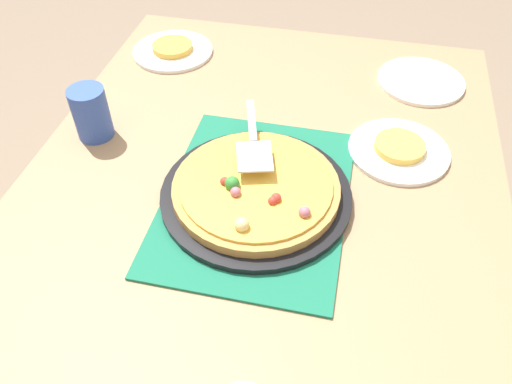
{
  "coord_description": "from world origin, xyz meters",
  "views": [
    {
      "loc": [
        0.69,
        0.15,
        1.49
      ],
      "look_at": [
        0.0,
        0.0,
        0.77
      ],
      "focal_mm": 35.84,
      "sensor_mm": 36.0,
      "label": 1
    }
  ],
  "objects_px": {
    "pizza_pan": "(256,194)",
    "served_slice_left": "(400,146)",
    "pizza": "(256,188)",
    "plate_far_right": "(173,51)",
    "pizza_server": "(253,141)",
    "plate_near_left": "(399,151)",
    "served_slice_right": "(172,47)",
    "cup_far": "(91,113)",
    "plate_side": "(421,81)"
  },
  "relations": [
    {
      "from": "pizza",
      "to": "pizza_server",
      "type": "xyz_separation_m",
      "value": [
        -0.1,
        -0.03,
        0.04
      ]
    },
    {
      "from": "plate_far_right",
      "to": "pizza_pan",
      "type": "bearing_deg",
      "value": 34.65
    },
    {
      "from": "pizza_server",
      "to": "served_slice_left",
      "type": "bearing_deg",
      "value": 110.34
    },
    {
      "from": "served_slice_right",
      "to": "cup_far",
      "type": "bearing_deg",
      "value": -7.95
    },
    {
      "from": "plate_near_left",
      "to": "plate_far_right",
      "type": "relative_size",
      "value": 1.0
    },
    {
      "from": "pizza_pan",
      "to": "served_slice_left",
      "type": "height_order",
      "value": "served_slice_left"
    },
    {
      "from": "plate_far_right",
      "to": "pizza_server",
      "type": "distance_m",
      "value": 0.52
    },
    {
      "from": "plate_near_left",
      "to": "served_slice_right",
      "type": "bearing_deg",
      "value": -115.42
    },
    {
      "from": "served_slice_left",
      "to": "cup_far",
      "type": "height_order",
      "value": "cup_far"
    },
    {
      "from": "plate_near_left",
      "to": "served_slice_right",
      "type": "height_order",
      "value": "served_slice_right"
    },
    {
      "from": "plate_far_right",
      "to": "plate_side",
      "type": "height_order",
      "value": "same"
    },
    {
      "from": "plate_near_left",
      "to": "served_slice_left",
      "type": "distance_m",
      "value": 0.01
    },
    {
      "from": "cup_far",
      "to": "pizza_pan",
      "type": "bearing_deg",
      "value": 73.02
    },
    {
      "from": "served_slice_left",
      "to": "served_slice_right",
      "type": "xyz_separation_m",
      "value": [
        -0.3,
        -0.62,
        0.0
      ]
    },
    {
      "from": "pizza_pan",
      "to": "served_slice_right",
      "type": "distance_m",
      "value": 0.61
    },
    {
      "from": "plate_far_right",
      "to": "cup_far",
      "type": "xyz_separation_m",
      "value": [
        0.38,
        -0.05,
        0.06
      ]
    },
    {
      "from": "pizza_pan",
      "to": "served_slice_right",
      "type": "xyz_separation_m",
      "value": [
        -0.5,
        -0.35,
        0.01
      ]
    },
    {
      "from": "pizza",
      "to": "pizza_server",
      "type": "distance_m",
      "value": 0.11
    },
    {
      "from": "pizza",
      "to": "served_slice_right",
      "type": "bearing_deg",
      "value": -145.42
    },
    {
      "from": "pizza_pan",
      "to": "plate_far_right",
      "type": "height_order",
      "value": "pizza_pan"
    },
    {
      "from": "served_slice_left",
      "to": "plate_far_right",
      "type": "bearing_deg",
      "value": -115.42
    },
    {
      "from": "plate_far_right",
      "to": "cup_far",
      "type": "height_order",
      "value": "cup_far"
    },
    {
      "from": "pizza_pan",
      "to": "pizza",
      "type": "bearing_deg",
      "value": -11.62
    },
    {
      "from": "plate_far_right",
      "to": "served_slice_left",
      "type": "distance_m",
      "value": 0.69
    },
    {
      "from": "plate_side",
      "to": "served_slice_left",
      "type": "distance_m",
      "value": 0.3
    },
    {
      "from": "cup_far",
      "to": "pizza_server",
      "type": "distance_m",
      "value": 0.37
    },
    {
      "from": "plate_far_right",
      "to": "pizza_server",
      "type": "height_order",
      "value": "pizza_server"
    },
    {
      "from": "plate_far_right",
      "to": "plate_side",
      "type": "relative_size",
      "value": 1.0
    },
    {
      "from": "pizza",
      "to": "cup_far",
      "type": "distance_m",
      "value": 0.42
    },
    {
      "from": "cup_far",
      "to": "plate_far_right",
      "type": "bearing_deg",
      "value": 172.05
    },
    {
      "from": "pizza_pan",
      "to": "cup_far",
      "type": "xyz_separation_m",
      "value": [
        -0.12,
        -0.4,
        0.05
      ]
    },
    {
      "from": "pizza_pan",
      "to": "served_slice_left",
      "type": "distance_m",
      "value": 0.34
    },
    {
      "from": "pizza_pan",
      "to": "pizza",
      "type": "height_order",
      "value": "pizza"
    },
    {
      "from": "served_slice_right",
      "to": "pizza_pan",
      "type": "bearing_deg",
      "value": 34.65
    },
    {
      "from": "pizza_pan",
      "to": "served_slice_left",
      "type": "relative_size",
      "value": 3.45
    },
    {
      "from": "plate_far_right",
      "to": "served_slice_left",
      "type": "bearing_deg",
      "value": 64.58
    },
    {
      "from": "plate_far_right",
      "to": "served_slice_right",
      "type": "height_order",
      "value": "served_slice_right"
    },
    {
      "from": "pizza",
      "to": "plate_far_right",
      "type": "height_order",
      "value": "pizza"
    },
    {
      "from": "plate_side",
      "to": "served_slice_right",
      "type": "height_order",
      "value": "served_slice_right"
    },
    {
      "from": "pizza_pan",
      "to": "served_slice_right",
      "type": "height_order",
      "value": "served_slice_right"
    },
    {
      "from": "plate_side",
      "to": "served_slice_right",
      "type": "bearing_deg",
      "value": -90.4
    },
    {
      "from": "pizza_pan",
      "to": "plate_side",
      "type": "height_order",
      "value": "pizza_pan"
    },
    {
      "from": "served_slice_right",
      "to": "pizza_server",
      "type": "height_order",
      "value": "pizza_server"
    },
    {
      "from": "plate_far_right",
      "to": "plate_side",
      "type": "xyz_separation_m",
      "value": [
        0.0,
        0.67,
        0.0
      ]
    },
    {
      "from": "served_slice_left",
      "to": "plate_near_left",
      "type": "bearing_deg",
      "value": 0.0
    },
    {
      "from": "served_slice_left",
      "to": "cup_far",
      "type": "bearing_deg",
      "value": -82.91
    },
    {
      "from": "pizza_server",
      "to": "plate_far_right",
      "type": "bearing_deg",
      "value": -141.83
    },
    {
      "from": "pizza",
      "to": "plate_near_left",
      "type": "height_order",
      "value": "pizza"
    },
    {
      "from": "pizza_pan",
      "to": "plate_side",
      "type": "distance_m",
      "value": 0.59
    },
    {
      "from": "served_slice_right",
      "to": "pizza_server",
      "type": "relative_size",
      "value": 0.47
    }
  ]
}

